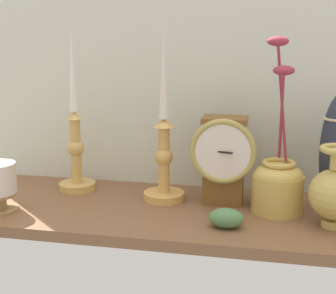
{
  "coord_description": "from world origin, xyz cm",
  "views": [
    {
      "loc": [
        20.66,
        -100.31,
        37.32
      ],
      "look_at": [
        -0.25,
        0.0,
        14.0
      ],
      "focal_mm": 51.34,
      "sensor_mm": 36.0,
      "label": 1
    }
  ],
  "objects": [
    {
      "name": "candlestick_tall_center",
      "position": [
        -25.32,
        8.29,
        11.84
      ],
      "size": [
        9.15,
        9.15,
        39.58
      ],
      "color": "tan",
      "rests_on": "ground_plane"
    },
    {
      "name": "brass_vase_jar",
      "position": [
        23.65,
        2.3,
        6.82
      ],
      "size": [
        11.15,
        11.15,
        37.68
      ],
      "color": "tan",
      "rests_on": "ground_plane"
    },
    {
      "name": "back_wall",
      "position": [
        0.0,
        18.5,
        32.5
      ],
      "size": [
        120.0,
        2.0,
        65.0
      ],
      "primitive_type": "cube",
      "color": "silver",
      "rests_on": "ground_plane"
    },
    {
      "name": "brass_vase_bulbous",
      "position": [
        34.7,
        -4.16,
        7.34
      ],
      "size": [
        10.39,
        10.39,
        16.75
      ],
      "color": "tan",
      "rests_on": "ground_plane"
    },
    {
      "name": "mantel_clock",
      "position": [
        11.53,
        5.6,
        10.75
      ],
      "size": [
        14.72,
        9.27,
        20.29
      ],
      "color": "brown",
      "rests_on": "ground_plane"
    },
    {
      "name": "candlestick_tall_left",
      "position": [
        -2.32,
        5.3,
        11.98
      ],
      "size": [
        9.68,
        9.68,
        39.46
      ],
      "color": "#DAA451",
      "rests_on": "ground_plane"
    },
    {
      "name": "ground_plane",
      "position": [
        0.0,
        0.0,
        -1.2
      ],
      "size": [
        100.0,
        36.0,
        2.4
      ],
      "primitive_type": "cube",
      "color": "brown"
    },
    {
      "name": "ivy_sprig",
      "position": [
        13.58,
        -8.97,
        1.98
      ],
      "size": [
        7.09,
        4.97,
        3.97
      ],
      "color": "#507C49",
      "rests_on": "ground_plane"
    }
  ]
}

